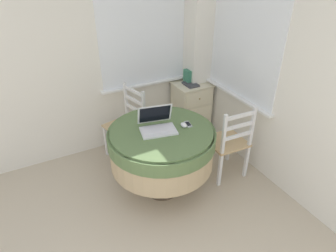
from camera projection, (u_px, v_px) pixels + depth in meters
corner_room_shell at (180, 75)px, 2.71m from camera, size 4.58×4.90×2.55m
round_dining_table at (162, 145)px, 2.97m from camera, size 1.06×1.06×0.76m
laptop at (157, 125)px, 2.87m from camera, size 0.39×0.34×0.22m
computer_mouse at (184, 125)px, 2.92m from camera, size 0.05×0.08×0.04m
cell_phone at (188, 124)px, 2.96m from camera, size 0.07×0.12×0.01m
dining_chair_near_back_window at (127, 125)px, 3.60m from camera, size 0.48×0.49×0.89m
dining_chair_near_right_window at (229, 143)px, 3.27m from camera, size 0.42×0.41×0.89m
corner_cabinet at (191, 108)px, 4.10m from camera, size 0.46×0.41×0.73m
storage_box at (191, 76)px, 3.91m from camera, size 0.16×0.13×0.18m
book_on_cabinet at (191, 84)px, 3.87m from camera, size 0.15×0.21×0.02m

